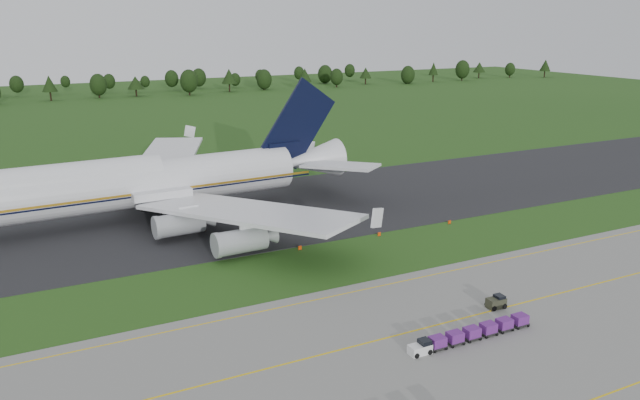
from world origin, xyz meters
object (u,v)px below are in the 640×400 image
aircraft (124,185)px  edge_markers (379,234)px  baggage_train (470,334)px  utility_cart (496,303)px

aircraft → edge_markers: aircraft is taller
baggage_train → utility_cart: size_ratio=6.90×
baggage_train → edge_markers: baggage_train is taller
baggage_train → edge_markers: bearing=74.4°
baggage_train → utility_cart: bearing=31.1°
utility_cart → edge_markers: utility_cart is taller
utility_cart → edge_markers: (1.30, 28.39, -0.38)m
aircraft → edge_markers: size_ratio=2.87×
utility_cart → edge_markers: bearing=87.4°
baggage_train → edge_markers: (9.23, 33.18, -0.53)m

